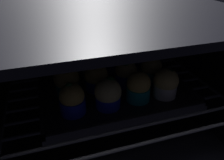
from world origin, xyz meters
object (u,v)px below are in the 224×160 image
at_px(muffin_row1_col3, 151,70).
at_px(muffin_row2_col3, 140,58).
at_px(muffin_row0_col3, 166,83).
at_px(muffin_row0_col1, 108,94).
at_px(baking_tray, 112,88).
at_px(muffin_row0_col0, 72,100).
at_px(muffin_row2_col1, 91,65).
at_px(muffin_row2_col2, 116,62).
at_px(muffin_row1_col1, 96,78).
at_px(muffin_row0_col2, 138,87).
at_px(muffin_row1_col2, 126,73).
at_px(muffin_row1_col0, 67,81).
at_px(muffin_row2_col0, 64,69).

bearing_deg(muffin_row1_col3, muffin_row2_col3, 89.02).
relative_size(muffin_row0_col3, muffin_row1_col3, 0.97).
xyz_separation_m(muffin_row0_col1, muffin_row0_col3, (0.15, 0.00, 0.00)).
distance_m(baking_tray, muffin_row0_col3, 0.14).
bearing_deg(muffin_row0_col1, muffin_row0_col0, 178.21).
xyz_separation_m(muffin_row0_col0, muffin_row2_col3, (0.23, 0.15, 0.00)).
xyz_separation_m(muffin_row0_col1, muffin_row2_col1, (-0.00, 0.15, 0.00)).
distance_m(muffin_row0_col3, muffin_row2_col2, 0.18).
height_order(muffin_row1_col3, muffin_row2_col3, muffin_row1_col3).
relative_size(muffin_row0_col0, muffin_row2_col1, 0.94).
bearing_deg(muffin_row0_col0, muffin_row1_col1, 47.08).
height_order(muffin_row2_col2, muffin_row2_col3, muffin_row2_col3).
height_order(muffin_row0_col3, muffin_row2_col3, same).
height_order(muffin_row0_col2, muffin_row2_col3, same).
bearing_deg(muffin_row1_col2, muffin_row2_col3, 45.74).
height_order(baking_tray, muffin_row1_col2, muffin_row1_col2).
xyz_separation_m(muffin_row1_col0, muffin_row2_col0, (0.00, 0.07, -0.00)).
bearing_deg(muffin_row1_col3, muffin_row1_col0, 178.71).
height_order(muffin_row0_col0, muffin_row1_col2, muffin_row0_col0).
xyz_separation_m(muffin_row1_col2, muffin_row1_col3, (0.07, -0.00, 0.00)).
bearing_deg(muffin_row2_col3, muffin_row0_col1, -133.65).
distance_m(muffin_row0_col0, muffin_row0_col3, 0.23).
bearing_deg(muffin_row1_col3, muffin_row2_col0, 161.53).
relative_size(baking_tray, muffin_row0_col3, 5.12).
relative_size(muffin_row1_col1, muffin_row2_col0, 0.95).
relative_size(baking_tray, muffin_row0_col1, 5.05).
xyz_separation_m(baking_tray, muffin_row2_col1, (-0.04, 0.07, 0.04)).
distance_m(muffin_row2_col0, muffin_row2_col2, 0.16).
relative_size(muffin_row1_col2, muffin_row2_col1, 0.92).
height_order(muffin_row1_col1, muffin_row2_col2, muffin_row1_col1).
bearing_deg(muffin_row2_col2, muffin_row2_col0, -177.62).
bearing_deg(muffin_row1_col2, muffin_row0_col0, -153.73).
relative_size(muffin_row1_col3, muffin_row2_col2, 1.07).
relative_size(muffin_row1_col1, muffin_row1_col2, 0.98).
height_order(muffin_row0_col0, muffin_row1_col1, muffin_row0_col0).
relative_size(muffin_row1_col2, muffin_row2_col3, 1.00).
bearing_deg(muffin_row2_col1, muffin_row0_col2, -61.40).
xyz_separation_m(muffin_row0_col1, muffin_row1_col2, (0.07, 0.08, 0.00)).
distance_m(muffin_row2_col0, muffin_row2_col3, 0.23).
xyz_separation_m(baking_tray, muffin_row0_col0, (-0.12, -0.08, 0.04)).
bearing_deg(muffin_row0_col1, muffin_row2_col0, 117.62).
bearing_deg(muffin_row1_col2, muffin_row1_col1, 177.60).
height_order(muffin_row1_col1, muffin_row2_col0, muffin_row2_col0).
distance_m(muffin_row0_col2, muffin_row0_col3, 0.07).
bearing_deg(muffin_row2_col3, muffin_row0_col0, -146.37).
xyz_separation_m(muffin_row0_col0, muffin_row1_col0, (-0.00, 0.08, 0.00)).
height_order(baking_tray, muffin_row2_col3, muffin_row2_col3).
bearing_deg(muffin_row0_col3, muffin_row1_col2, 133.41).
distance_m(muffin_row0_col1, muffin_row1_col0, 0.12).
height_order(muffin_row1_col2, muffin_row2_col3, same).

